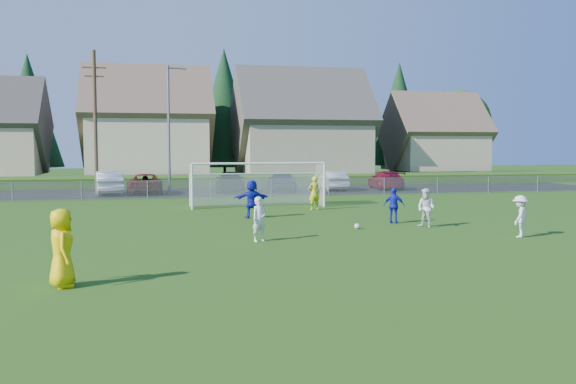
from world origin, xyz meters
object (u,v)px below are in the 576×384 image
player_white_c (520,216)px  car_g (386,180)px  car_f (333,181)px  soccer_ball (357,226)px  player_white_a (259,219)px  car_e (282,181)px  car_c (146,184)px  player_white_b (426,208)px  player_blue_b (252,199)px  goalkeeper (314,193)px  car_d (231,182)px  car_b (109,183)px  referee (62,248)px  player_blue_a (394,206)px  soccer_goal (256,177)px

player_white_c → car_g: bearing=-144.0°
player_white_c → car_f: player_white_c is taller
soccer_ball → player_white_a: size_ratio=0.14×
car_e → car_g: 8.58m
player_white_a → car_c: 23.54m
player_white_b → player_white_c: 3.95m
player_blue_b → car_g: (13.41, 16.72, -0.18)m
goalkeeper → player_blue_b: bearing=24.4°
player_white_b → car_g: bearing=131.9°
player_white_a → player_white_b: size_ratio=0.97×
player_white_b → player_white_a: bearing=-104.4°
player_white_c → player_blue_b: (-8.75, 8.16, 0.12)m
car_c → car_d: car_d is taller
car_f → car_g: size_ratio=0.90×
car_b → car_f: 16.55m
referee → player_blue_a: (12.48, 9.60, -0.17)m
player_white_c → car_c: (-13.75, 24.31, -0.07)m
soccer_ball → car_d: (-2.49, 21.10, 0.64)m
player_blue_a → car_f: bearing=-70.9°
soccer_goal → car_f: bearing=55.0°
car_b → car_e: car_b is taller
player_white_a → car_f: player_white_a is taller
soccer_goal → player_blue_b: bearing=-102.0°
goalkeeper → soccer_goal: soccer_goal is taller
referee → player_white_b: bearing=-70.0°
car_d → soccer_ball: bearing=104.5°
car_b → soccer_ball: bearing=111.1°
player_white_b → car_d: size_ratio=0.31×
car_b → car_d: size_ratio=0.94×
goalkeeper → car_b: goalkeeper is taller
car_c → player_white_a: bearing=101.1°
goalkeeper → car_g: 16.83m
player_white_a → car_f: (9.91, 23.71, -0.07)m
goalkeeper → car_e: size_ratio=0.40×
soccer_goal → player_white_a: bearing=-99.3°
referee → player_blue_a: bearing=-63.7°
car_c → car_f: car_f is taller
car_b → referee: bearing=84.5°
player_blue_a → car_g: (7.65, 20.05, -0.06)m
referee → soccer_goal: 20.00m
car_b → car_c: (2.50, 0.05, -0.10)m
referee → player_blue_b: referee is taller
player_white_c → car_g: 25.31m
car_f → soccer_goal: 13.76m
player_white_b → car_c: size_ratio=0.32×
player_white_b → car_e: player_white_b is taller
referee → car_g: (20.13, 29.65, -0.24)m
player_blue_a → car_g: player_blue_a is taller
referee → player_blue_b: size_ratio=1.06×
player_white_c → car_f: 24.85m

